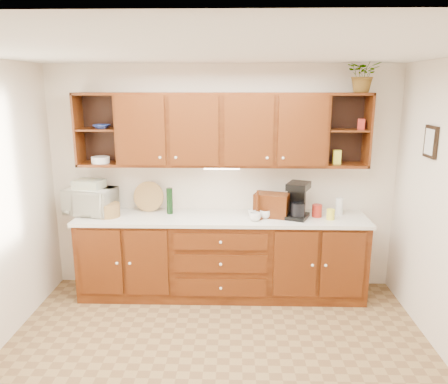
# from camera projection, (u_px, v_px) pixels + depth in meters

# --- Properties ---
(floor) EXTENTS (4.00, 4.00, 0.00)m
(floor) POSITION_uv_depth(u_px,v_px,m) (216.00, 372.00, 3.70)
(floor) COLOR olive
(floor) RESTS_ON ground
(ceiling) EXTENTS (4.00, 4.00, 0.00)m
(ceiling) POSITION_uv_depth(u_px,v_px,m) (215.00, 51.00, 3.08)
(ceiling) COLOR white
(ceiling) RESTS_ON back_wall
(back_wall) EXTENTS (4.00, 0.00, 4.00)m
(back_wall) POSITION_uv_depth(u_px,v_px,m) (222.00, 179.00, 5.09)
(back_wall) COLOR #EEDFC8
(back_wall) RESTS_ON floor
(base_cabinets) EXTENTS (3.20, 0.60, 0.90)m
(base_cabinets) POSITION_uv_depth(u_px,v_px,m) (222.00, 257.00, 5.00)
(base_cabinets) COLOR #381506
(base_cabinets) RESTS_ON floor
(countertop) EXTENTS (3.24, 0.64, 0.04)m
(countertop) POSITION_uv_depth(u_px,v_px,m) (222.00, 218.00, 4.88)
(countertop) COLOR silver
(countertop) RESTS_ON base_cabinets
(upper_cabinets) EXTENTS (3.20, 0.33, 0.80)m
(upper_cabinets) POSITION_uv_depth(u_px,v_px,m) (223.00, 129.00, 4.79)
(upper_cabinets) COLOR #381506
(upper_cabinets) RESTS_ON back_wall
(undercabinet_light) EXTENTS (0.40, 0.05, 0.02)m
(undercabinet_light) POSITION_uv_depth(u_px,v_px,m) (222.00, 168.00, 4.84)
(undercabinet_light) COLOR white
(undercabinet_light) RESTS_ON upper_cabinets
(framed_picture) EXTENTS (0.03, 0.24, 0.30)m
(framed_picture) POSITION_uv_depth(u_px,v_px,m) (431.00, 142.00, 4.08)
(framed_picture) COLOR black
(framed_picture) RESTS_ON right_wall
(wicker_basket) EXTENTS (0.29, 0.29, 0.15)m
(wicker_basket) POSITION_uv_depth(u_px,v_px,m) (108.00, 210.00, 4.85)
(wicker_basket) COLOR #A07543
(wicker_basket) RESTS_ON countertop
(microwave) EXTENTS (0.61, 0.48, 0.30)m
(microwave) POSITION_uv_depth(u_px,v_px,m) (90.00, 201.00, 4.94)
(microwave) COLOR beige
(microwave) RESTS_ON countertop
(towel_stack) EXTENTS (0.36, 0.30, 0.09)m
(towel_stack) POSITION_uv_depth(u_px,v_px,m) (89.00, 184.00, 4.90)
(towel_stack) COLOR #E9CD6D
(towel_stack) RESTS_ON microwave
(wine_bottle) EXTENTS (0.08, 0.08, 0.30)m
(wine_bottle) POSITION_uv_depth(u_px,v_px,m) (170.00, 201.00, 4.94)
(wine_bottle) COLOR black
(wine_bottle) RESTS_ON countertop
(woven_tray) EXTENTS (0.36, 0.11, 0.35)m
(woven_tray) POSITION_uv_depth(u_px,v_px,m) (149.00, 210.00, 5.08)
(woven_tray) COLOR #A07543
(woven_tray) RESTS_ON countertop
(bread_box) EXTENTS (0.42, 0.33, 0.26)m
(bread_box) POSITION_uv_depth(u_px,v_px,m) (272.00, 205.00, 4.85)
(bread_box) COLOR #381506
(bread_box) RESTS_ON countertop
(mug_tree) EXTENTS (0.28, 0.28, 0.32)m
(mug_tree) POSITION_uv_depth(u_px,v_px,m) (257.00, 214.00, 4.78)
(mug_tree) COLOR #381506
(mug_tree) RESTS_ON countertop
(canister_red) EXTENTS (0.13, 0.13, 0.14)m
(canister_red) POSITION_uv_depth(u_px,v_px,m) (317.00, 211.00, 4.84)
(canister_red) COLOR #A92318
(canister_red) RESTS_ON countertop
(canister_white) EXTENTS (0.10, 0.10, 0.19)m
(canister_white) POSITION_uv_depth(u_px,v_px,m) (339.00, 206.00, 4.92)
(canister_white) COLOR white
(canister_white) RESTS_ON countertop
(canister_yellow) EXTENTS (0.11, 0.11, 0.11)m
(canister_yellow) POSITION_uv_depth(u_px,v_px,m) (331.00, 214.00, 4.75)
(canister_yellow) COLOR yellow
(canister_yellow) RESTS_ON countertop
(coffee_maker) EXTENTS (0.30, 0.34, 0.40)m
(coffee_maker) POSITION_uv_depth(u_px,v_px,m) (298.00, 201.00, 4.79)
(coffee_maker) COLOR black
(coffee_maker) RESTS_ON countertop
(bowl_stack) EXTENTS (0.20, 0.20, 0.04)m
(bowl_stack) POSITION_uv_depth(u_px,v_px,m) (102.00, 127.00, 4.80)
(bowl_stack) COLOR navy
(bowl_stack) RESTS_ON upper_cabinets
(plate_stack) EXTENTS (0.24, 0.24, 0.07)m
(plate_stack) POSITION_uv_depth(u_px,v_px,m) (101.00, 160.00, 4.87)
(plate_stack) COLOR white
(plate_stack) RESTS_ON upper_cabinets
(pantry_box_yellow) EXTENTS (0.09, 0.07, 0.15)m
(pantry_box_yellow) POSITION_uv_depth(u_px,v_px,m) (337.00, 157.00, 4.80)
(pantry_box_yellow) COLOR yellow
(pantry_box_yellow) RESTS_ON upper_cabinets
(pantry_box_red) EXTENTS (0.09, 0.09, 0.11)m
(pantry_box_red) POSITION_uv_depth(u_px,v_px,m) (362.00, 124.00, 4.71)
(pantry_box_red) COLOR #A92318
(pantry_box_red) RESTS_ON upper_cabinets
(potted_plant) EXTENTS (0.41, 0.37, 0.38)m
(potted_plant) POSITION_uv_depth(u_px,v_px,m) (364.00, 74.00, 4.55)
(potted_plant) COLOR #999999
(potted_plant) RESTS_ON upper_cabinets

